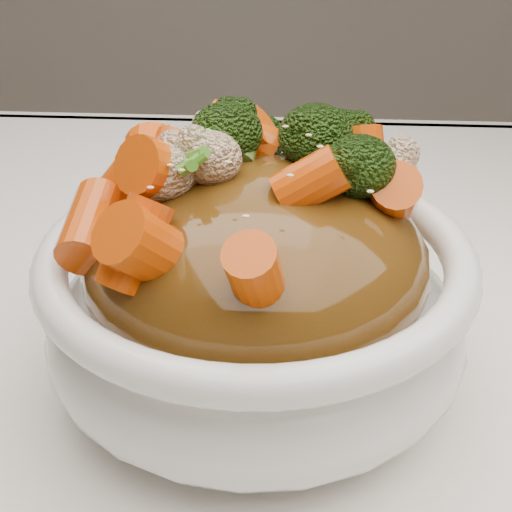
# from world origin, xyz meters

# --- Properties ---
(tablecloth) EXTENTS (1.20, 0.80, 0.04)m
(tablecloth) POSITION_xyz_m (0.00, 0.00, 0.73)
(tablecloth) COLOR white
(tablecloth) RESTS_ON dining_table
(bowl) EXTENTS (0.26, 0.26, 0.09)m
(bowl) POSITION_xyz_m (-0.04, -0.04, 0.80)
(bowl) COLOR white
(bowl) RESTS_ON tablecloth
(sauce_base) EXTENTS (0.21, 0.21, 0.10)m
(sauce_base) POSITION_xyz_m (-0.04, -0.04, 0.83)
(sauce_base) COLOR #4B2D0D
(sauce_base) RESTS_ON bowl
(carrots) EXTENTS (0.21, 0.21, 0.05)m
(carrots) POSITION_xyz_m (-0.04, -0.04, 0.89)
(carrots) COLOR #CF4806
(carrots) RESTS_ON sauce_base
(broccoli) EXTENTS (0.21, 0.21, 0.05)m
(broccoli) POSITION_xyz_m (-0.04, -0.04, 0.89)
(broccoli) COLOR black
(broccoli) RESTS_ON sauce_base
(cauliflower) EXTENTS (0.21, 0.21, 0.04)m
(cauliflower) POSITION_xyz_m (-0.04, -0.04, 0.89)
(cauliflower) COLOR beige
(cauliflower) RESTS_ON sauce_base
(scallions) EXTENTS (0.15, 0.15, 0.02)m
(scallions) POSITION_xyz_m (-0.04, -0.04, 0.90)
(scallions) COLOR #438B20
(scallions) RESTS_ON sauce_base
(sesame_seeds) EXTENTS (0.18, 0.18, 0.01)m
(sesame_seeds) POSITION_xyz_m (-0.04, -0.04, 0.90)
(sesame_seeds) COLOR beige
(sesame_seeds) RESTS_ON sauce_base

